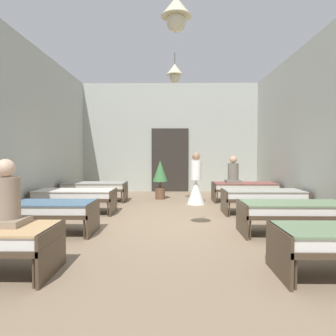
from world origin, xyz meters
The scene contains 12 objects.
ground_plane centered at (0.00, 0.00, -0.05)m, with size 7.21×11.38×0.10m, color #8C755B.
room_shell centered at (0.00, 1.37, 2.06)m, with size 7.01×10.98×4.11m.
bed_left_row_1 centered at (-2.26, -0.95, 0.44)m, with size 1.90×0.84×0.57m.
bed_right_row_1 centered at (2.26, -0.95, 0.44)m, with size 1.90×0.84×0.57m.
bed_left_row_2 centered at (-2.26, 0.95, 0.44)m, with size 1.90×0.84×0.57m.
bed_right_row_2 centered at (2.26, 0.95, 0.44)m, with size 1.90×0.84×0.57m.
bed_left_row_3 centered at (-2.26, 2.85, 0.44)m, with size 1.90×0.84×0.57m.
bed_right_row_3 centered at (2.26, 2.85, 0.44)m, with size 1.90×0.84×0.57m.
nurse_near_aisle centered at (0.77, 2.38, 0.53)m, with size 0.52×0.52×1.49m.
patient_seated_primary centered at (1.91, 2.84, 0.87)m, with size 0.44×0.44×0.80m.
patient_seated_secondary centered at (-1.91, -2.76, 0.87)m, with size 0.44×0.44×0.80m.
potted_plant centered at (-0.30, 3.34, 0.75)m, with size 0.47×0.47×1.22m.
Camera 1 is at (0.09, -6.43, 1.43)m, focal length 33.16 mm.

